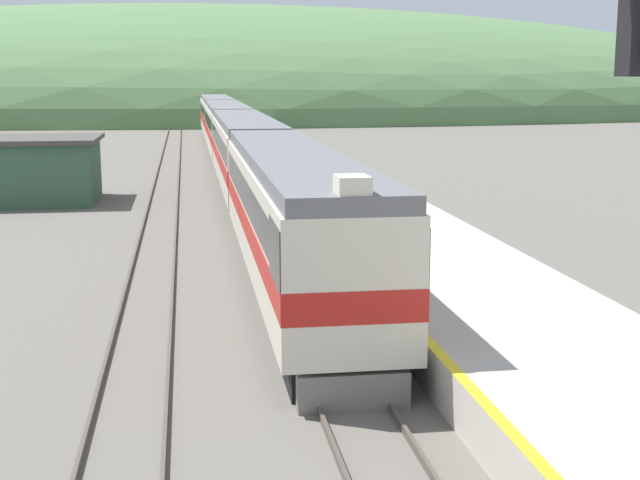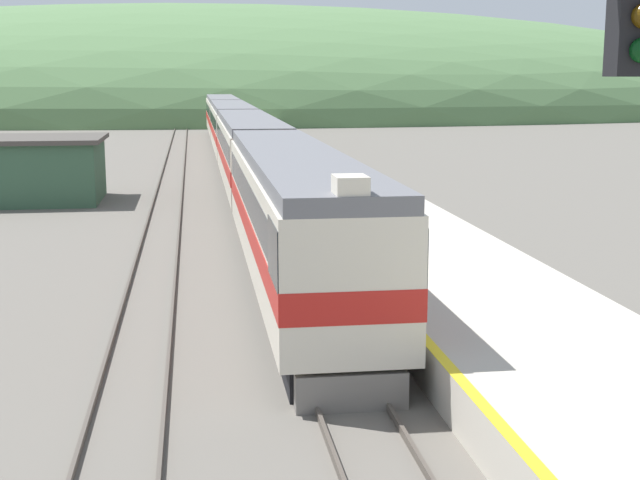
# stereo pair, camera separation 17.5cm
# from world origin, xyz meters

# --- Properties ---
(track_main) EXTENTS (1.52, 180.00, 0.16)m
(track_main) POSITION_xyz_m (0.00, 70.00, 0.08)
(track_main) COLOR #4C443D
(track_main) RESTS_ON ground
(track_siding) EXTENTS (1.52, 180.00, 0.16)m
(track_siding) POSITION_xyz_m (-4.42, 70.00, 0.08)
(track_siding) COLOR #4C443D
(track_siding) RESTS_ON ground
(platform) EXTENTS (5.59, 140.00, 1.05)m
(platform) POSITION_xyz_m (4.47, 50.00, 0.52)
(platform) COLOR #BCB5A5
(platform) RESTS_ON ground
(distant_hills) EXTENTS (223.18, 100.43, 36.19)m
(distant_hills) POSITION_xyz_m (0.00, 154.86, 0.00)
(distant_hills) COLOR #517547
(distant_hills) RESTS_ON ground
(station_shed) EXTENTS (7.33, 6.19, 3.39)m
(station_shed) POSITION_xyz_m (-11.30, 44.50, 1.71)
(station_shed) COLOR #385B42
(station_shed) RESTS_ON ground
(express_train_lead_car) EXTENTS (2.95, 20.51, 4.67)m
(express_train_lead_car) POSITION_xyz_m (0.00, 23.06, 2.36)
(express_train_lead_car) COLOR black
(express_train_lead_car) RESTS_ON ground
(carriage_second) EXTENTS (2.94, 20.81, 4.31)m
(carriage_second) POSITION_xyz_m (0.00, 44.83, 2.34)
(carriage_second) COLOR black
(carriage_second) RESTS_ON ground
(carriage_third) EXTENTS (2.94, 20.81, 4.31)m
(carriage_third) POSITION_xyz_m (0.00, 66.52, 2.34)
(carriage_third) COLOR black
(carriage_third) RESTS_ON ground
(carriage_fourth) EXTENTS (2.94, 20.81, 4.31)m
(carriage_fourth) POSITION_xyz_m (0.00, 88.20, 2.34)
(carriage_fourth) COLOR black
(carriage_fourth) RESTS_ON ground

